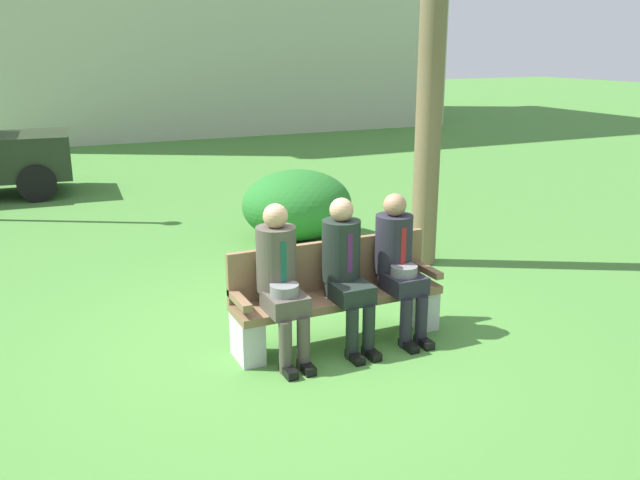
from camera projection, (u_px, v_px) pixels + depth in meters
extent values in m
plane|color=#478136|center=(295.00, 338.00, 6.10)|extent=(80.00, 80.00, 0.00)
cube|color=brown|center=(339.00, 298.00, 5.94)|extent=(1.93, 0.44, 0.07)
cube|color=brown|center=(330.00, 264.00, 6.03)|extent=(1.93, 0.06, 0.45)
cube|color=brown|center=(239.00, 300.00, 5.53)|extent=(0.08, 0.44, 0.06)
cube|color=brown|center=(427.00, 270.00, 6.28)|extent=(0.08, 0.44, 0.06)
cube|color=silver|center=(247.00, 339.00, 5.65)|extent=(0.20, 0.37, 0.38)
cube|color=silver|center=(420.00, 306.00, 6.35)|extent=(0.20, 0.37, 0.38)
cube|color=#4C473D|center=(285.00, 303.00, 5.52)|extent=(0.32, 0.38, 0.16)
cylinder|color=#4C473D|center=(285.00, 347.00, 5.41)|extent=(0.11, 0.11, 0.45)
cylinder|color=#4C473D|center=(303.00, 344.00, 5.48)|extent=(0.11, 0.11, 0.45)
cube|color=black|center=(289.00, 371.00, 5.41)|extent=(0.09, 0.22, 0.07)
cube|color=black|center=(307.00, 368.00, 5.48)|extent=(0.09, 0.22, 0.07)
cylinder|color=#4C473D|center=(276.00, 259.00, 5.60)|extent=(0.34, 0.34, 0.55)
cube|color=#144C3D|center=(283.00, 262.00, 5.45)|extent=(0.05, 0.01, 0.36)
sphere|color=tan|center=(275.00, 216.00, 5.49)|extent=(0.21, 0.21, 0.21)
cylinder|color=slate|center=(284.00, 290.00, 5.47)|extent=(0.24, 0.24, 0.09)
cube|color=#1E2823|center=(351.00, 292.00, 5.77)|extent=(0.32, 0.38, 0.16)
cylinder|color=#1E2823|center=(352.00, 334.00, 5.66)|extent=(0.11, 0.11, 0.45)
cylinder|color=#1E2823|center=(369.00, 331.00, 5.72)|extent=(0.11, 0.11, 0.45)
cube|color=black|center=(355.00, 357.00, 5.66)|extent=(0.09, 0.22, 0.07)
cube|color=black|center=(372.00, 354.00, 5.73)|extent=(0.09, 0.22, 0.07)
cylinder|color=#1E2823|center=(341.00, 250.00, 5.85)|extent=(0.34, 0.34, 0.54)
cube|color=#4C1951|center=(350.00, 253.00, 5.70)|extent=(0.05, 0.01, 0.35)
sphere|color=tan|center=(341.00, 210.00, 5.74)|extent=(0.21, 0.21, 0.21)
cube|color=#23232D|center=(403.00, 283.00, 5.99)|extent=(0.32, 0.38, 0.16)
cylinder|color=#23232D|center=(406.00, 323.00, 5.88)|extent=(0.11, 0.11, 0.45)
cylinder|color=#23232D|center=(421.00, 320.00, 5.94)|extent=(0.11, 0.11, 0.45)
cube|color=black|center=(409.00, 346.00, 5.88)|extent=(0.09, 0.22, 0.07)
cube|color=black|center=(424.00, 342.00, 5.94)|extent=(0.09, 0.22, 0.07)
cylinder|color=#23232D|center=(394.00, 244.00, 6.06)|extent=(0.34, 0.34, 0.53)
cube|color=maroon|center=(403.00, 246.00, 5.92)|extent=(0.05, 0.01, 0.34)
sphere|color=#9E7556|center=(395.00, 205.00, 5.96)|extent=(0.21, 0.21, 0.21)
cylinder|color=slate|center=(404.00, 270.00, 5.93)|extent=(0.24, 0.24, 0.09)
cylinder|color=brown|center=(432.00, 54.00, 7.55)|extent=(0.31, 0.31, 4.98)
ellipsoid|color=#267229|center=(297.00, 205.00, 9.15)|extent=(1.53, 1.40, 0.96)
cylinder|color=black|center=(39.00, 168.00, 12.75)|extent=(0.65, 0.19, 0.64)
cylinder|color=black|center=(37.00, 183.00, 11.35)|extent=(0.65, 0.19, 0.64)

